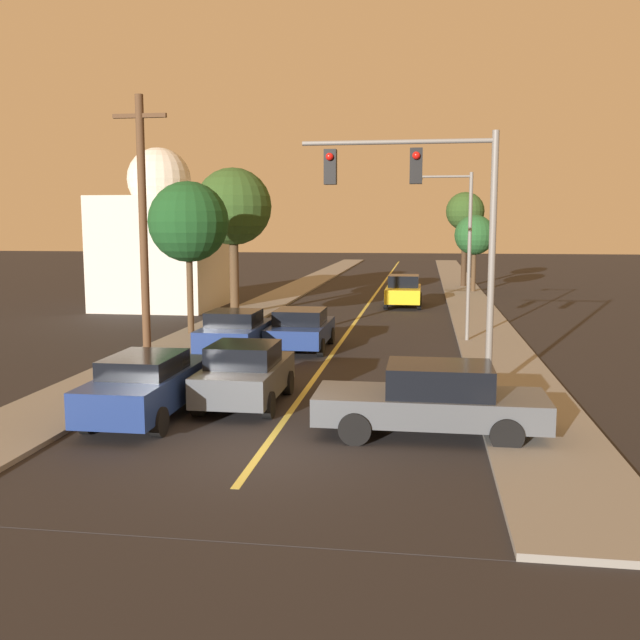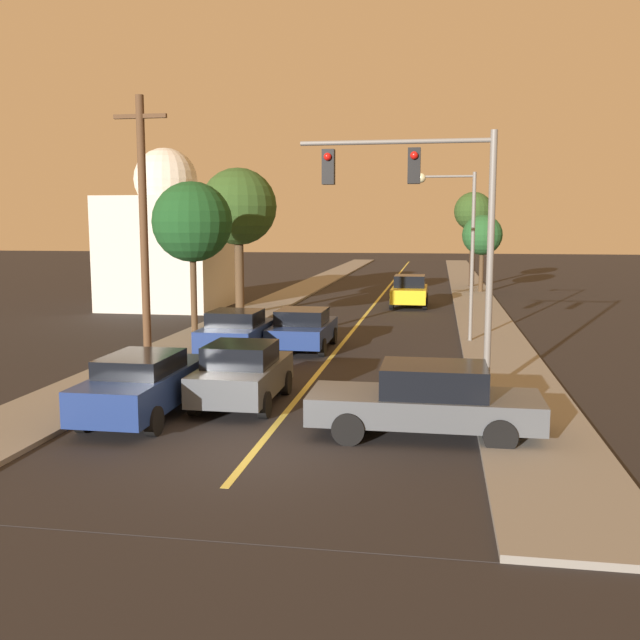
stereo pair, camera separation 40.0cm
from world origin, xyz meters
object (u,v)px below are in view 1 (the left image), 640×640
object	(u,v)px
car_outer_lane_front	(148,385)
tree_right_far	(465,213)
car_far_oncoming	(403,291)
traffic_signal_mast	(432,208)
car_near_lane_front	(245,374)
domed_building_left	(161,242)
streetlamp_right	(454,231)
tree_right_near	(475,235)
car_crossing_right	(432,400)
car_near_lane_second	(301,329)
utility_pole_left	(143,231)
tree_left_far	(188,222)
car_outer_lane_second	(235,333)
tree_left_near	(233,207)

from	to	relation	value
car_outer_lane_front	tree_right_far	distance (m)	37.87
car_far_oncoming	traffic_signal_mast	bearing A→B (deg)	93.61
car_near_lane_front	domed_building_left	bearing A→B (deg)	116.04
traffic_signal_mast	streetlamp_right	xyz separation A→B (m)	(0.92, 8.71, -0.65)
tree_right_near	tree_right_far	world-z (taller)	tree_right_far
car_near_lane_front	car_crossing_right	world-z (taller)	car_near_lane_front
car_crossing_right	streetlamp_right	size ratio (longest dim) A/B	0.78
car_near_lane_second	car_far_oncoming	distance (m)	14.65
utility_pole_left	car_outer_lane_front	bearing A→B (deg)	-68.00
car_near_lane_front	streetlamp_right	world-z (taller)	streetlamp_right
car_outer_lane_front	streetlamp_right	bearing A→B (deg)	58.16
car_near_lane_second	tree_left_far	xyz separation A→B (m)	(-4.96, 2.42, 3.83)
car_crossing_right	utility_pole_left	size ratio (longest dim) A/B	0.61
traffic_signal_mast	utility_pole_left	xyz separation A→B (m)	(-8.35, 1.32, -0.60)
car_outer_lane_second	tree_right_far	world-z (taller)	tree_right_far
car_outer_lane_second	tree_left_far	world-z (taller)	tree_left_far
traffic_signal_mast	domed_building_left	size ratio (longest dim) A/B	0.79
tree_left_far	tree_right_near	distance (m)	23.94
car_crossing_right	utility_pole_left	world-z (taller)	utility_pole_left
car_outer_lane_second	car_crossing_right	size ratio (longest dim) A/B	0.80
car_crossing_right	tree_left_near	world-z (taller)	tree_left_near
car_outer_lane_second	tree_left_near	distance (m)	11.65
car_outer_lane_second	utility_pole_left	world-z (taller)	utility_pole_left
tree_left_far	tree_right_near	size ratio (longest dim) A/B	1.22
tree_left_far	car_near_lane_second	bearing A→B (deg)	-26.05
utility_pole_left	tree_right_near	xyz separation A→B (m)	(11.38, 27.84, -0.53)
car_near_lane_front	tree_left_far	bearing A→B (deg)	115.24
car_outer_lane_front	domed_building_left	world-z (taller)	domed_building_left
domed_building_left	tree_right_near	bearing A→B (deg)	32.75
tree_right_far	car_crossing_right	bearing A→B (deg)	-93.92
traffic_signal_mast	tree_right_near	world-z (taller)	traffic_signal_mast
tree_right_near	domed_building_left	size ratio (longest dim) A/B	0.59
traffic_signal_mast	tree_left_far	world-z (taller)	traffic_signal_mast
utility_pole_left	tree_right_near	distance (m)	30.08
car_near_lane_front	traffic_signal_mast	world-z (taller)	traffic_signal_mast
traffic_signal_mast	domed_building_left	xyz separation A→B (m)	(-14.23, 18.06, -1.36)
tree_right_near	domed_building_left	bearing A→B (deg)	-147.25
tree_right_far	tree_left_near	bearing A→B (deg)	-123.09
utility_pole_left	tree_left_near	xyz separation A→B (m)	(-0.98, 13.60, 0.99)
car_far_oncoming	tree_left_far	world-z (taller)	tree_left_far
streetlamp_right	tree_right_far	distance (m)	24.60
car_near_lane_front	streetlamp_right	xyz separation A→B (m)	(5.47, 10.45, 3.47)
car_near_lane_second	car_near_lane_front	bearing A→B (deg)	-90.00
car_crossing_right	domed_building_left	distance (m)	26.19
car_far_oncoming	tree_right_far	xyz separation A→B (m)	(3.90, 12.60, 4.48)
car_far_oncoming	domed_building_left	xyz separation A→B (m)	(-12.92, -2.57, 2.70)
tree_left_far	utility_pole_left	bearing A→B (deg)	-81.21
car_crossing_right	tree_right_far	distance (m)	37.31
car_outer_lane_front	tree_left_near	size ratio (longest dim) A/B	0.65
car_near_lane_second	domed_building_left	xyz separation A→B (m)	(-9.68, 11.71, 2.80)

